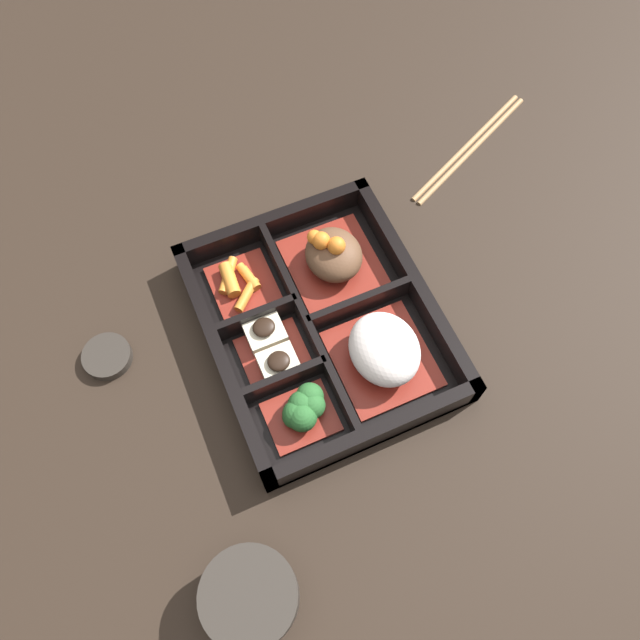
{
  "coord_description": "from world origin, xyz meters",
  "views": [
    {
      "loc": [
        0.27,
        -0.12,
        0.65
      ],
      "look_at": [
        0.0,
        0.0,
        0.03
      ],
      "focal_mm": 35.0,
      "sensor_mm": 36.0,
      "label": 1
    }
  ],
  "objects_px": {
    "tea_cup": "(250,597)",
    "sauce_dish": "(107,356)",
    "bowl_rice": "(384,351)",
    "chopsticks": "(470,147)"
  },
  "relations": [
    {
      "from": "bowl_rice",
      "to": "chopsticks",
      "type": "xyz_separation_m",
      "value": [
        -0.23,
        0.24,
        -0.03
      ]
    },
    {
      "from": "tea_cup",
      "to": "sauce_dish",
      "type": "relative_size",
      "value": 1.66
    },
    {
      "from": "bowl_rice",
      "to": "sauce_dish",
      "type": "relative_size",
      "value": 2.05
    },
    {
      "from": "bowl_rice",
      "to": "tea_cup",
      "type": "distance_m",
      "value": 0.27
    },
    {
      "from": "tea_cup",
      "to": "chopsticks",
      "type": "relative_size",
      "value": 0.41
    },
    {
      "from": "bowl_rice",
      "to": "tea_cup",
      "type": "bearing_deg",
      "value": -52.51
    },
    {
      "from": "sauce_dish",
      "to": "bowl_rice",
      "type": "bearing_deg",
      "value": 65.31
    },
    {
      "from": "bowl_rice",
      "to": "sauce_dish",
      "type": "distance_m",
      "value": 0.31
    },
    {
      "from": "bowl_rice",
      "to": "chopsticks",
      "type": "bearing_deg",
      "value": 133.32
    },
    {
      "from": "bowl_rice",
      "to": "tea_cup",
      "type": "relative_size",
      "value": 1.24
    }
  ]
}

